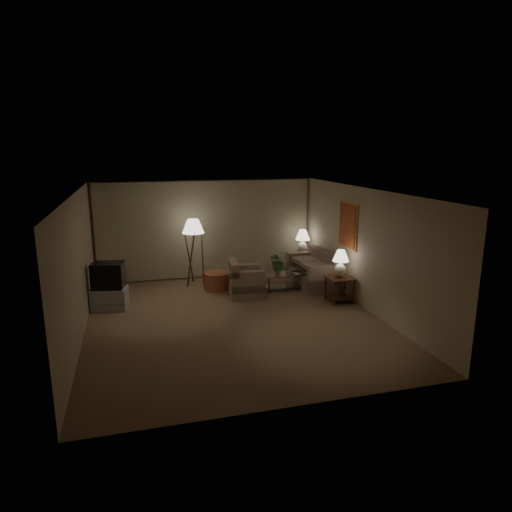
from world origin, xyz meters
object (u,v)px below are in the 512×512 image
(crt_tv, at_px, (108,275))
(sofa, at_px, (312,272))
(armchair, at_px, (246,282))
(table_lamp_far, at_px, (303,240))
(tv_cabinet, at_px, (110,298))
(ottoman, at_px, (217,281))
(floor_lamp, at_px, (194,251))
(vase, at_px, (278,271))
(side_table_far, at_px, (302,261))
(coffee_table, at_px, (284,279))
(side_table_near, at_px, (340,285))
(table_lamp_near, at_px, (341,261))

(crt_tv, bearing_deg, sofa, 17.01)
(armchair, bearing_deg, table_lamp_far, -47.63)
(table_lamp_far, distance_m, tv_cabinet, 5.48)
(sofa, bearing_deg, tv_cabinet, -86.03)
(tv_cabinet, xyz_separation_m, ottoman, (2.60, 0.82, -0.03))
(table_lamp_far, relative_size, crt_tv, 0.93)
(floor_lamp, bearing_deg, tv_cabinet, -146.79)
(ottoman, height_order, vase, vase)
(side_table_far, height_order, ottoman, side_table_far)
(armchair, relative_size, vase, 6.60)
(coffee_table, distance_m, vase, 0.26)
(side_table_near, bearing_deg, tv_cabinet, 170.14)
(table_lamp_far, bearing_deg, floor_lamp, -176.89)
(ottoman, bearing_deg, table_lamp_far, 15.55)
(side_table_near, distance_m, ottoman, 3.13)
(crt_tv, xyz_separation_m, ottoman, (2.60, 0.82, -0.57))
(armchair, bearing_deg, table_lamp_near, -109.84)
(side_table_near, height_order, coffee_table, side_table_near)
(crt_tv, relative_size, floor_lamp, 0.43)
(armchair, relative_size, crt_tv, 1.34)
(side_table_near, distance_m, tv_cabinet, 5.28)
(side_table_far, bearing_deg, ottoman, -164.45)
(armchair, xyz_separation_m, table_lamp_near, (2.01, -0.99, 0.63))
(crt_tv, height_order, vase, crt_tv)
(floor_lamp, relative_size, vase, 11.39)
(tv_cabinet, relative_size, floor_lamp, 0.49)
(vase, bearing_deg, crt_tv, -175.16)
(side_table_near, bearing_deg, table_lamp_near, -147.99)
(table_lamp_near, xyz_separation_m, vase, (-1.11, 1.25, -0.49))
(table_lamp_far, height_order, floor_lamp, floor_lamp)
(coffee_table, xyz_separation_m, vase, (-0.15, 0.00, 0.22))
(table_lamp_near, relative_size, crt_tv, 0.86)
(armchair, height_order, ottoman, armchair)
(floor_lamp, distance_m, vase, 2.28)
(sofa, xyz_separation_m, floor_lamp, (-2.95, 0.93, 0.55))
(sofa, bearing_deg, side_table_near, 5.26)
(sofa, relative_size, table_lamp_far, 2.40)
(sofa, bearing_deg, coffee_table, -84.07)
(armchair, distance_m, crt_tv, 3.22)
(table_lamp_far, bearing_deg, tv_cabinet, -163.46)
(coffee_table, bearing_deg, sofa, 7.01)
(crt_tv, bearing_deg, side_table_far, 28.50)
(sofa, height_order, coffee_table, sofa)
(side_table_far, xyz_separation_m, table_lamp_near, (-0.00, -2.45, 0.58))
(armchair, distance_m, ottoman, 0.95)
(side_table_far, distance_m, crt_tv, 5.44)
(coffee_table, xyz_separation_m, tv_cabinet, (-4.24, -0.35, -0.03))
(ottoman, bearing_deg, vase, -17.61)
(side_table_near, relative_size, side_table_far, 1.00)
(armchair, xyz_separation_m, side_table_near, (2.01, -0.99, 0.06))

